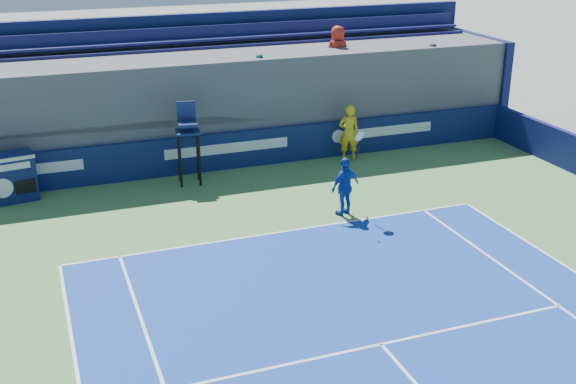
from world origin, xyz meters
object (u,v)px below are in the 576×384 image
object	(u,v)px
match_clock	(11,176)
tennis_player	(345,186)
umpire_chair	(188,135)
ball_person	(349,133)

from	to	relation	value
match_clock	tennis_player	distance (m)	9.35
match_clock	tennis_player	size ratio (longest dim) A/B	0.55
umpire_chair	match_clock	bearing A→B (deg)	176.21
umpire_chair	tennis_player	size ratio (longest dim) A/B	0.96
umpire_chair	tennis_player	world-z (taller)	tennis_player
match_clock	ball_person	bearing A→B (deg)	-0.19
ball_person	tennis_player	bearing A→B (deg)	80.33
tennis_player	ball_person	bearing A→B (deg)	64.07
ball_person	umpire_chair	world-z (taller)	umpire_chair
umpire_chair	ball_person	bearing A→B (deg)	3.18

